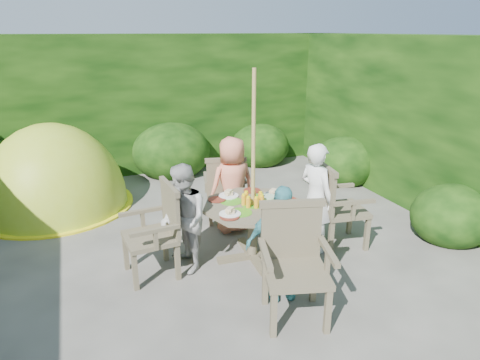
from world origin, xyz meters
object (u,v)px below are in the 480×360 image
object	(u,v)px
child_left	(184,219)
dome_tent	(58,207)
child_right	(316,198)
child_front	(280,243)
patio_table	(253,213)
garden_chair_front	(294,260)
garden_chair_right	(336,205)
garden_chair_left	(157,230)
garden_chair_back	(225,188)
parasol_pole	(253,170)
child_back	(232,185)

from	to	relation	value
child_left	dome_tent	distance (m)	2.89
child_right	child_front	world-z (taller)	child_right
patio_table	garden_chair_front	size ratio (longest dim) A/B	1.20
child_left	dome_tent	size ratio (longest dim) A/B	0.46
garden_chair_right	child_front	size ratio (longest dim) A/B	0.85
garden_chair_front	garden_chair_left	bearing A→B (deg)	147.67
garden_chair_left	garden_chair_back	xyz separation A→B (m)	(1.14, 1.02, -0.03)
garden_chair_left	dome_tent	size ratio (longest dim) A/B	0.37
dome_tent	parasol_pole	bearing A→B (deg)	-67.23
patio_table	child_right	bearing A→B (deg)	-3.62
parasol_pole	child_front	xyz separation A→B (m)	(-0.05, -0.80, -0.50)
child_left	child_back	size ratio (longest dim) A/B	0.95
garden_chair_right	child_back	distance (m)	1.35
patio_table	child_back	xyz separation A→B (m)	(0.05, 0.80, 0.07)
garden_chair_back	dome_tent	bearing A→B (deg)	-18.02
garden_chair_front	child_left	xyz separation A→B (m)	(-0.75, 1.14, 0.06)
patio_table	garden_chair_left	xyz separation A→B (m)	(-1.09, 0.08, -0.05)
garden_chair_front	child_back	xyz separation A→B (m)	(0.10, 1.89, 0.09)
patio_table	child_right	distance (m)	0.80
garden_chair_front	patio_table	bearing A→B (deg)	103.20
child_back	child_front	bearing A→B (deg)	80.97
parasol_pole	garden_chair_back	xyz separation A→B (m)	(0.05, 1.10, -0.60)
patio_table	garden_chair_left	world-z (taller)	garden_chair_left
child_back	dome_tent	size ratio (longest dim) A/B	0.48
parasol_pole	child_front	distance (m)	0.95
child_back	garden_chair_front	bearing A→B (deg)	81.57
garden_chair_front	child_back	world-z (taller)	child_back
parasol_pole	garden_chair_left	distance (m)	1.23
garden_chair_right	child_right	world-z (taller)	child_right
child_back	child_front	xyz separation A→B (m)	(-0.10, -1.60, -0.05)
garden_chair_back	child_left	distance (m)	1.35
garden_chair_left	child_right	distance (m)	1.90
garden_chair_back	garden_chair_left	bearing A→B (deg)	56.05
parasol_pole	garden_chair_front	distance (m)	1.22
parasol_pole	garden_chair_front	bearing A→B (deg)	-92.51
garden_chair_left	garden_chair_right	bearing A→B (deg)	81.85
garden_chair_left	child_left	bearing A→B (deg)	79.54
child_back	child_right	bearing A→B (deg)	125.97
garden_chair_front	child_front	world-z (taller)	child_front
garden_chair_back	child_right	xyz separation A→B (m)	(0.75, -1.15, 0.17)
parasol_pole	child_front	size ratio (longest dim) A/B	1.85
garden_chair_front	child_front	size ratio (longest dim) A/B	0.88
garden_chair_front	dome_tent	bearing A→B (deg)	136.51
patio_table	garden_chair_back	bearing A→B (deg)	87.47
parasol_pole	child_back	world-z (taller)	parasol_pole
garden_chair_left	garden_chair_back	size ratio (longest dim) A/B	1.05
garden_chair_left	dome_tent	distance (m)	2.71
patio_table	garden_chair_left	distance (m)	1.10
garden_chair_right	garden_chair_front	bearing A→B (deg)	141.48
parasol_pole	child_right	bearing A→B (deg)	-3.55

